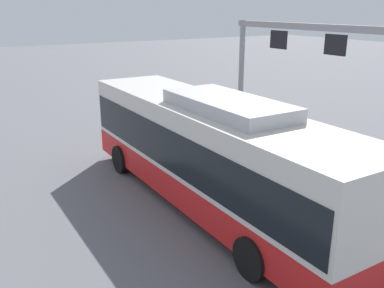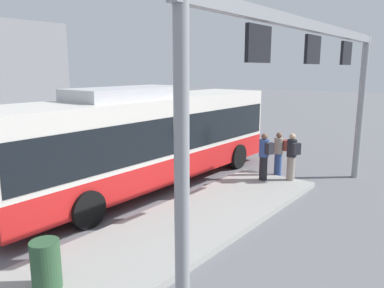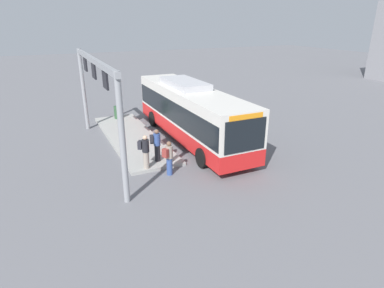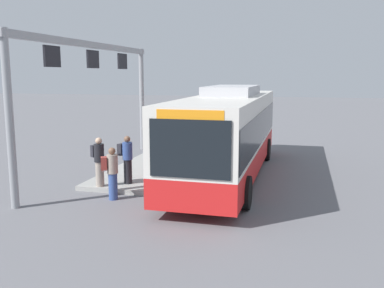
% 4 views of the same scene
% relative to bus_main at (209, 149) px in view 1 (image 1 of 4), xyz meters
% --- Properties ---
extents(ground_plane, '(120.00, 120.00, 0.00)m').
position_rel_bus_main_xyz_m(ground_plane, '(0.01, 0.00, -1.81)').
color(ground_plane, slate).
extents(platform_curb, '(10.00, 2.80, 0.16)m').
position_rel_bus_main_xyz_m(platform_curb, '(-1.57, -3.24, -1.73)').
color(platform_curb, '#9E9E99').
rests_on(platform_curb, ground).
extents(bus_main, '(11.49, 2.72, 3.46)m').
position_rel_bus_main_xyz_m(bus_main, '(0.00, 0.00, 0.00)').
color(bus_main, red).
rests_on(bus_main, ground).
extents(person_boarding, '(0.55, 0.60, 1.67)m').
position_rel_bus_main_xyz_m(person_boarding, '(3.18, -3.85, -0.76)').
color(person_boarding, gray).
rests_on(person_boarding, platform_curb).
extents(person_waiting_near, '(0.51, 0.60, 1.67)m').
position_rel_bus_main_xyz_m(person_waiting_near, '(4.04, -2.98, -0.92)').
color(person_waiting_near, '#334C8C').
rests_on(person_waiting_near, ground).
extents(person_waiting_mid, '(0.44, 0.59, 1.67)m').
position_rel_bus_main_xyz_m(person_waiting_mid, '(2.61, -3.08, -0.76)').
color(person_waiting_mid, black).
rests_on(person_waiting_mid, platform_curb).
extents(platform_sign_gantry, '(10.69, 0.24, 5.20)m').
position_rel_bus_main_xyz_m(platform_sign_gantry, '(0.40, -5.39, 2.01)').
color(platform_sign_gantry, gray).
rests_on(platform_sign_gantry, ground).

